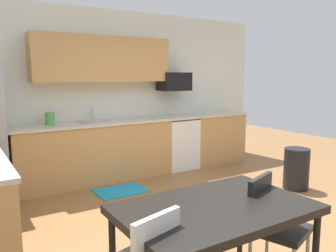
# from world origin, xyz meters

# --- Properties ---
(ground_plane) EXTENTS (12.00, 12.00, 0.00)m
(ground_plane) POSITION_xyz_m (0.00, 0.00, 0.00)
(ground_plane) COLOR olive
(wall_back) EXTENTS (5.80, 0.10, 2.70)m
(wall_back) POSITION_xyz_m (0.00, 2.65, 1.35)
(wall_back) COLOR silver
(wall_back) RESTS_ON ground
(cabinet_run_back) EXTENTS (2.46, 0.60, 0.90)m
(cabinet_run_back) POSITION_xyz_m (-0.52, 2.30, 0.45)
(cabinet_run_back) COLOR tan
(cabinet_run_back) RESTS_ON ground
(cabinet_run_back_right) EXTENTS (1.09, 0.60, 0.90)m
(cabinet_run_back_right) POSITION_xyz_m (1.85, 2.30, 0.45)
(cabinet_run_back_right) COLOR tan
(cabinet_run_back_right) RESTS_ON ground
(countertop_back) EXTENTS (4.80, 0.64, 0.04)m
(countertop_back) POSITION_xyz_m (0.00, 2.30, 0.92)
(countertop_back) COLOR beige
(countertop_back) RESTS_ON cabinet_run_back
(upper_cabinets_back) EXTENTS (2.20, 0.34, 0.70)m
(upper_cabinets_back) POSITION_xyz_m (-0.30, 2.43, 1.90)
(upper_cabinets_back) COLOR tan
(oven_range) EXTENTS (0.60, 0.60, 0.91)m
(oven_range) POSITION_xyz_m (1.01, 2.30, 0.46)
(oven_range) COLOR white
(oven_range) RESTS_ON ground
(microwave) EXTENTS (0.54, 0.36, 0.32)m
(microwave) POSITION_xyz_m (1.01, 2.40, 1.54)
(microwave) COLOR black
(sink_basin) EXTENTS (0.48, 0.40, 0.14)m
(sink_basin) POSITION_xyz_m (-0.49, 2.30, 0.88)
(sink_basin) COLOR #A5A8AD
(sink_basin) RESTS_ON countertop_back
(sink_faucet) EXTENTS (0.02, 0.02, 0.24)m
(sink_faucet) POSITION_xyz_m (-0.49, 2.48, 1.04)
(sink_faucet) COLOR #B2B5BA
(sink_faucet) RESTS_ON countertop_back
(dining_table) EXTENTS (1.40, 0.90, 0.73)m
(dining_table) POSITION_xyz_m (-0.80, -0.92, 0.67)
(dining_table) COLOR black
(dining_table) RESTS_ON ground
(chair_near_table) EXTENTS (0.51, 0.51, 0.85)m
(chair_near_table) POSITION_xyz_m (-0.25, -0.97, 0.50)
(chair_near_table) COLOR black
(chair_near_table) RESTS_ON ground
(trash_bin) EXTENTS (0.36, 0.36, 0.60)m
(trash_bin) POSITION_xyz_m (1.83, 0.39, 0.30)
(trash_bin) COLOR black
(trash_bin) RESTS_ON ground
(floor_mat) EXTENTS (0.70, 0.50, 0.01)m
(floor_mat) POSITION_xyz_m (-0.40, 1.65, 0.01)
(floor_mat) COLOR #198CBF
(floor_mat) RESTS_ON ground
(kettle) EXTENTS (0.14, 0.14, 0.20)m
(kettle) POSITION_xyz_m (-1.17, 2.35, 1.02)
(kettle) COLOR #4CA54C
(kettle) RESTS_ON countertop_back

